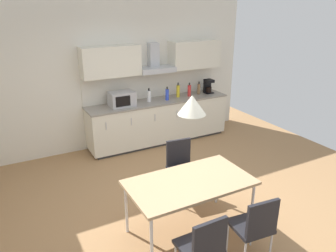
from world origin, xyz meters
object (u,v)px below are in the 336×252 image
bottle_white (149,96)px  bottle_yellow (178,91)px  bottle_brown (199,89)px  pendant_lamp (192,105)px  chair_near_right (255,224)px  chair_far_right (181,163)px  bottle_red (189,90)px  dining_table (190,184)px  bottle_blue (167,94)px  microwave (122,99)px  chair_near_left (203,245)px  coffee_maker (208,86)px

bottle_white → bottle_yellow: bottle_yellow is taller
bottle_brown → pendant_lamp: (-1.99, -2.86, 0.70)m
bottle_yellow → chair_near_right: 3.87m
bottle_brown → bottle_yellow: 0.52m
bottle_yellow → chair_far_right: (-1.12, -2.05, -0.49)m
bottle_yellow → bottle_white: bearing=-178.6°
bottle_yellow → bottle_red: bearing=-11.2°
dining_table → bottle_red: bearing=58.5°
chair_near_right → pendant_lamp: pendant_lamp is taller
bottle_blue → pendant_lamp: 3.08m
microwave → chair_far_right: bearing=-85.8°
bottle_white → bottle_red: bearing=-1.9°
bottle_blue → bottle_yellow: bearing=15.5°
bottle_brown → chair_near_left: (-2.33, -3.67, -0.48)m
bottle_blue → chair_near_left: bearing=-112.8°
bottle_yellow → dining_table: (-1.47, -2.85, -0.33)m
microwave → chair_far_right: microwave is taller
coffee_maker → bottle_blue: bearing=-176.0°
coffee_maker → chair_near_right: coffee_maker is taller
bottle_yellow → chair_far_right: bearing=-118.7°
bottle_red → chair_far_right: 2.47m
bottle_blue → bottle_brown: 0.83m
bottle_brown → bottle_white: bearing=-179.1°
bottle_red → chair_far_right: bottle_red is taller
bottle_white → chair_near_right: size_ratio=0.32×
bottle_red → pendant_lamp: 3.36m
bottle_red → chair_near_left: bottle_red is taller
microwave → bottle_blue: size_ratio=1.75×
bottle_blue → pendant_lamp: size_ratio=0.86×
coffee_maker → bottle_brown: bearing=177.0°
chair_near_left → pendant_lamp: size_ratio=2.72×
dining_table → bottle_blue: bearing=67.2°
bottle_white → coffee_maker: bearing=0.3°
microwave → bottle_blue: (0.96, -0.05, -0.02)m
bottle_blue → bottle_red: (0.55, 0.04, 0.01)m
bottle_red → pendant_lamp: size_ratio=0.90×
bottle_white → chair_far_right: size_ratio=0.32×
chair_near_left → pendant_lamp: pendant_lamp is taller
dining_table → chair_near_right: size_ratio=1.74×
microwave → chair_near_right: 3.66m
bottle_blue → bottle_red: 0.55m
coffee_maker → chair_far_right: coffee_maker is taller
bottle_brown → dining_table: (-1.99, -2.86, -0.31)m
bottle_red → chair_near_right: (-1.38, -3.61, -0.48)m
bottle_red → chair_near_left: bearing=-119.7°
bottle_yellow → chair_far_right: size_ratio=0.35×
bottle_yellow → chair_near_left: bottle_yellow is taller
bottle_white → chair_near_left: bearing=-107.2°
bottle_red → bottle_blue: bearing=-176.3°
bottle_red → chair_far_right: bearing=-124.4°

